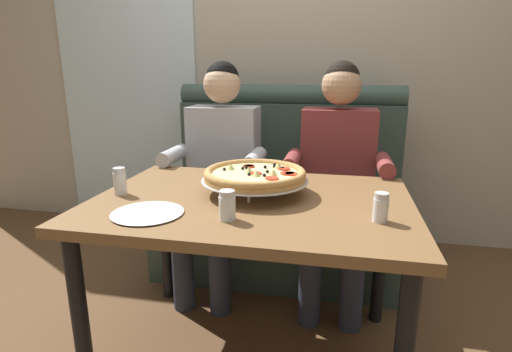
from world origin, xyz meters
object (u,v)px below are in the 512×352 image
plate_near_left (147,211)px  patio_chair (163,145)px  pizza (256,175)px  shaker_parmesan (227,208)px  diner_right (337,169)px  shaker_oregano (381,209)px  diner_left (219,163)px  booth_bench (282,204)px  shaker_pepper_flakes (120,183)px  dining_table (252,219)px

plate_near_left → patio_chair: size_ratio=0.30×
pizza → shaker_parmesan: (-0.04, -0.31, -0.04)m
plate_near_left → patio_chair: 2.48m
diner_right → shaker_oregano: (0.15, -0.80, 0.06)m
diner_right → pizza: (-0.32, -0.58, 0.10)m
diner_left → patio_chair: size_ratio=1.48×
booth_bench → plate_near_left: bearing=-105.6°
shaker_pepper_flakes → plate_near_left: 0.29m
shaker_pepper_flakes → plate_near_left: size_ratio=0.44×
dining_table → diner_right: size_ratio=0.99×
diner_left → diner_right: 0.66m
diner_left → booth_bench: bearing=38.9°
shaker_oregano → plate_near_left: 0.81m
shaker_oregano → plate_near_left: bearing=-173.2°
shaker_parmesan → patio_chair: 2.61m
booth_bench → patio_chair: 1.72m
diner_left → diner_right: size_ratio=1.00×
dining_table → plate_near_left: size_ratio=4.88×
diner_right → shaker_parmesan: size_ratio=12.20×
booth_bench → shaker_parmesan: 1.22m
diner_left → shaker_oregano: bearing=-44.6°
diner_left → shaker_oregano: (0.81, -0.80, 0.06)m
diner_right → pizza: bearing=-119.3°
diner_left → shaker_pepper_flakes: (-0.21, -0.70, 0.07)m
shaker_pepper_flakes → patio_chair: 2.23m
pizza → patio_chair: bearing=124.0°
shaker_pepper_flakes → shaker_oregano: size_ratio=1.11×
dining_table → shaker_pepper_flakes: shaker_pepper_flakes is taller
dining_table → shaker_oregano: (0.48, -0.15, 0.13)m
shaker_oregano → diner_right: bearing=100.6°
dining_table → shaker_oregano: shaker_oregano is taller
booth_bench → patio_chair: (-1.31, 1.11, 0.13)m
diner_left → shaker_oregano: size_ratio=12.58×
dining_table → booth_bench: bearing=90.0°
diner_left → patio_chair: 1.70m
pizza → shaker_pepper_flakes: size_ratio=3.89×
shaker_oregano → plate_near_left: size_ratio=0.39×
dining_table → diner_left: (-0.33, 0.65, 0.07)m
booth_bench → pizza: size_ratio=3.33×
diner_right → shaker_parmesan: bearing=-112.0°
diner_left → pizza: (0.33, -0.58, 0.10)m
booth_bench → plate_near_left: booth_bench is taller
booth_bench → pizza: booth_bench is taller
pizza → shaker_oregano: size_ratio=4.34×
shaker_parmesan → shaker_pepper_flakes: bearing=159.8°
shaker_pepper_flakes → shaker_oregano: bearing=-5.4°
booth_bench → patio_chair: size_ratio=1.70×
shaker_oregano → patio_chair: bearing=129.6°
shaker_pepper_flakes → shaker_parmesan: shaker_pepper_flakes is taller
pizza → plate_near_left: 0.46m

